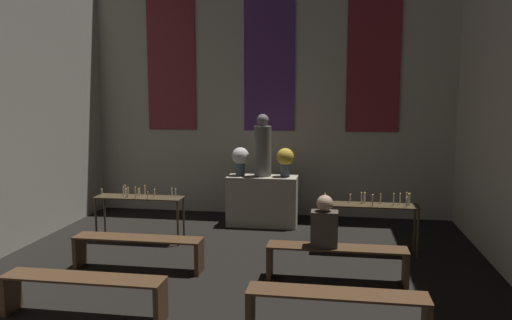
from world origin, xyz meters
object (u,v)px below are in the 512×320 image
Objects in this scene: pew_back_left at (138,246)px; pew_back_right at (336,256)px; candle_rack_right at (370,210)px; flower_vase_left at (240,158)px; person_seated at (324,224)px; altar at (263,200)px; statue at (263,148)px; flower_vase_right at (285,159)px; pew_third_right at (336,305)px; pew_third_left at (83,288)px; candle_rack_left at (139,202)px.

pew_back_right is (2.82, 0.00, 0.00)m from pew_back_left.
flower_vase_left is at bearing 149.41° from candle_rack_right.
pew_back_left is 2.68m from person_seated.
pew_back_right is at bearing -62.70° from altar.
statue reaches higher than pew_back_left.
pew_third_right is (0.98, -4.30, -0.94)m from flower_vase_right.
flower_vase_left is (-0.43, 0.00, 0.81)m from altar.
pew_back_right is at bearing 0.00° from pew_back_left.
flower_vase_left reaches higher than pew_back_left.
pew_third_left is at bearing 180.00° from pew_third_right.
person_seated is at bearing -22.89° from candle_rack_left.
person_seated is (2.65, 0.00, 0.45)m from pew_back_left.
pew_third_left is at bearing -80.04° from candle_rack_left.
pew_third_left is (-0.98, -4.30, -0.94)m from flower_vase_left.
altar is 0.92m from flower_vase_left.
altar is at bearing 36.03° from candle_rack_left.
person_seated is (2.65, 1.58, 0.45)m from pew_third_left.
candle_rack_right is at bearing -35.90° from statue.
pew_back_right is (0.98, -2.73, -0.94)m from flower_vase_right.
flower_vase_right is at bearing 136.97° from candle_rack_right.
person_seated is (-0.17, 1.58, 0.45)m from pew_third_right.
flower_vase_left is 0.36× the size of candle_rack_left.
pew_third_left is at bearing -138.89° from candle_rack_right.
pew_third_right is 3.23m from pew_back_left.
person_seated is (0.81, -2.73, -0.50)m from flower_vase_right.
flower_vase_right is at bearing 106.47° from person_seated.
candle_rack_left is 0.80× the size of pew_back_left.
flower_vase_left is 0.77× the size of person_seated.
candle_rack_left is at bearing 99.96° from pew_third_left.
statue is 3.28m from pew_back_left.
altar is 0.88× the size of candle_rack_left.
statue is at bearing 62.70° from pew_back_left.
flower_vase_right is (0.86, 0.00, 0.00)m from flower_vase_left.
pew_back_left is at bearing 180.00° from person_seated.
pew_third_left is at bearing -108.12° from altar.
pew_third_left and pew_back_left have the same top height.
statue is at bearing 0.00° from flower_vase_left.
candle_rack_right is at bearing 79.91° from pew_third_right.
pew_third_right is 2.67× the size of person_seated.
flower_vase_right reaches higher than pew_third_right.
flower_vase_right is 0.29× the size of pew_third_right.
statue is at bearing 144.10° from candle_rack_right.
statue is 4.67m from pew_third_right.
person_seated reaches higher than pew_third_right.
altar is 2.39m from candle_rack_right.
pew_third_left is 1.00× the size of pew_third_right.
candle_rack_right is (2.36, -1.39, -0.60)m from flower_vase_left.
altar is 0.71× the size of pew_back_left.
flower_vase_left is (-0.43, 0.00, -0.21)m from statue.
flower_vase_right is at bearing 102.77° from pew_third_right.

